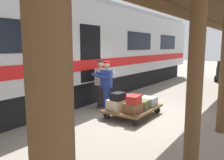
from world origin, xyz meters
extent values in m
plane|color=gray|center=(0.00, 0.00, 0.00)|extent=(60.00, 60.00, 0.00)
cylinder|color=brown|center=(-2.26, 2.75, 1.70)|extent=(0.24, 0.24, 3.40)
cylinder|color=brown|center=(-2.26, 5.50, 1.70)|extent=(0.24, 0.24, 3.40)
cube|color=brown|center=(-0.71, 0.00, 3.25)|extent=(0.08, 17.30, 0.30)
cube|color=#B7BABF|center=(3.60, 0.00, 2.35)|extent=(3.00, 21.15, 2.90)
cube|color=black|center=(3.60, 0.00, 0.45)|extent=(2.55, 20.09, 0.90)
cube|color=#99999E|center=(3.60, 0.00, 3.90)|extent=(2.76, 20.72, 0.20)
cube|color=red|center=(2.09, 0.00, 1.55)|extent=(0.03, 20.72, 0.36)
cube|color=black|center=(2.09, -7.40, 2.45)|extent=(0.02, 2.33, 0.84)
cube|color=black|center=(2.09, -3.70, 2.45)|extent=(0.02, 2.33, 0.84)
cube|color=black|center=(2.15, 0.00, 1.95)|extent=(0.12, 1.10, 2.00)
cube|color=brown|center=(0.27, 0.14, 0.26)|extent=(1.25, 1.82, 0.07)
cylinder|color=black|center=(-0.23, 0.87, 0.11)|extent=(0.23, 0.05, 0.23)
cylinder|color=black|center=(0.77, 0.87, 0.11)|extent=(0.23, 0.05, 0.23)
cylinder|color=black|center=(-0.23, -0.58, 0.11)|extent=(0.23, 0.05, 0.23)
cylinder|color=black|center=(0.77, -0.58, 0.11)|extent=(0.23, 0.05, 0.23)
cube|color=brown|center=(-0.01, 0.14, 0.43)|extent=(0.48, 0.52, 0.27)
cube|color=brown|center=(-0.01, 0.64, 0.44)|extent=(0.48, 0.52, 0.28)
cube|color=gold|center=(0.56, 0.14, 0.39)|extent=(0.51, 0.50, 0.18)
cube|color=#9EA0A5|center=(-0.01, -0.36, 0.43)|extent=(0.49, 0.48, 0.26)
cube|color=maroon|center=(0.56, -0.36, 0.43)|extent=(0.46, 0.53, 0.27)
cube|color=beige|center=(0.56, 0.64, 0.44)|extent=(0.54, 0.58, 0.29)
cube|color=#AD231E|center=(-0.05, 0.65, 0.69)|extent=(0.38, 0.50, 0.23)
cube|color=black|center=(0.52, 0.64, 0.70)|extent=(0.36, 0.45, 0.23)
cube|color=maroon|center=(0.52, 0.16, 0.57)|extent=(0.44, 0.46, 0.19)
cylinder|color=navy|center=(1.33, 0.03, 0.41)|extent=(0.16, 0.16, 0.82)
cylinder|color=navy|center=(1.30, 0.23, 0.41)|extent=(0.16, 0.16, 0.82)
cube|color=navy|center=(1.32, 0.13, 1.12)|extent=(0.40, 0.28, 0.60)
cylinder|color=tan|center=(1.32, 0.13, 1.45)|extent=(0.09, 0.09, 0.06)
sphere|color=tan|center=(1.32, 0.13, 1.59)|extent=(0.22, 0.22, 0.22)
cylinder|color=#A51919|center=(1.32, 0.13, 1.67)|extent=(0.21, 0.21, 0.06)
cylinder|color=navy|center=(1.56, 0.02, 1.22)|extent=(0.54, 0.20, 0.21)
cylinder|color=navy|center=(1.50, 0.33, 1.22)|extent=(0.54, 0.20, 0.21)
cylinder|color=#332D28|center=(1.74, -0.01, 0.41)|extent=(0.16, 0.16, 0.82)
cylinder|color=#332D28|center=(1.77, -0.20, 0.41)|extent=(0.16, 0.16, 0.82)
cube|color=silver|center=(1.76, -0.11, 1.12)|extent=(0.39, 0.27, 0.60)
cylinder|color=tan|center=(1.76, -0.11, 1.45)|extent=(0.09, 0.09, 0.06)
sphere|color=tan|center=(1.76, -0.11, 1.59)|extent=(0.22, 0.22, 0.22)
cylinder|color=#332D28|center=(1.76, -0.11, 1.67)|extent=(0.21, 0.21, 0.06)
cylinder|color=silver|center=(1.52, 0.02, 1.22)|extent=(0.54, 0.18, 0.21)
cylinder|color=silver|center=(1.56, -0.30, 1.22)|extent=(0.54, 0.18, 0.21)
cylinder|color=black|center=(-0.48, -8.98, 0.20)|extent=(0.12, 0.40, 0.40)
cylinder|color=black|center=(-0.48, -10.18, 0.20)|extent=(0.12, 0.40, 0.40)
camera|label=1|loc=(-3.17, 6.24, 2.21)|focal=36.35mm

